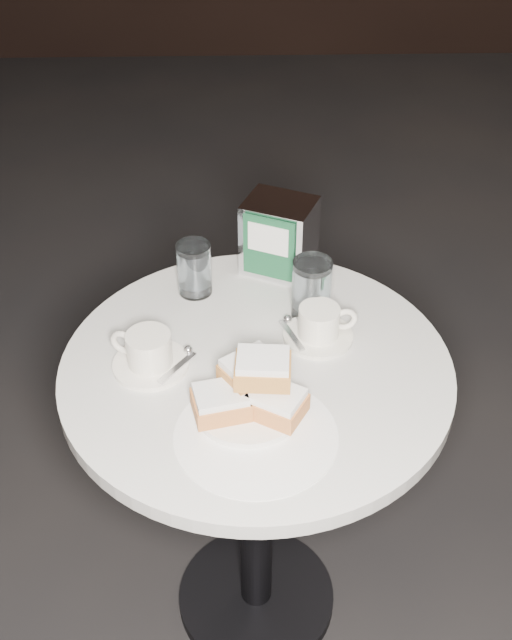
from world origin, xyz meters
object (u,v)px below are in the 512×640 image
Objects in this scene: coffee_cup_left at (149,353)px; coffee_cup_right at (319,325)px; beignet_plate at (251,392)px; water_glass_left at (194,269)px; water_glass_right at (311,290)px; napkin_dispenser at (279,236)px; cafe_table at (256,441)px.

coffee_cup_left reaches higher than coffee_cup_right.
beignet_plate reaches higher than water_glass_left.
water_glass_right reaches higher than coffee_cup_left.
cafe_table is at bearing -76.19° from napkin_dispenser.
coffee_cup_left is at bearing -108.37° from water_glass_left.
cafe_table is at bearing 84.33° from beignet_plate.
coffee_cup_right is 0.24m from napkin_dispenser.
coffee_cup_right is 1.20× the size of water_glass_right.
water_glass_left reaches higher than coffee_cup_left.
beignet_plate is 1.39× the size of coffee_cup_right.
coffee_cup_right is (0.12, 0.07, 0.23)m from cafe_table.
water_glass_left is 0.66× the size of napkin_dispenser.
water_glass_right is at bearing 47.35° from coffee_cup_left.
water_glass_right reaches higher than coffee_cup_right.
cafe_table is 4.22× the size of coffee_cup_left.
water_glass_left reaches higher than coffee_cup_right.
beignet_plate is at bearing -11.52° from coffee_cup_left.
water_glass_right is (0.12, 0.26, 0.02)m from beignet_plate.
water_glass_right reaches higher than cafe_table.
beignet_plate is at bearing -114.78° from water_glass_right.
napkin_dispenser is at bearing 72.58° from coffee_cup_left.
water_glass_left reaches higher than cafe_table.
water_glass_right reaches higher than water_glass_left.
coffee_cup_right is 0.08m from water_glass_right.
cafe_table is at bearing 21.47° from coffee_cup_left.
water_glass_left is at bearing 140.35° from coffee_cup_right.
coffee_cup_left is at bearing 146.58° from beignet_plate.
beignet_plate is 1.66× the size of water_glass_right.
cafe_table is 5.18× the size of coffee_cup_right.
napkin_dispenser is at bearing 99.24° from coffee_cup_right.
water_glass_left is (-0.11, 0.22, 0.25)m from cafe_table.
coffee_cup_right is (0.31, 0.07, -0.00)m from coffee_cup_left.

